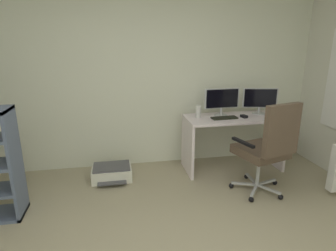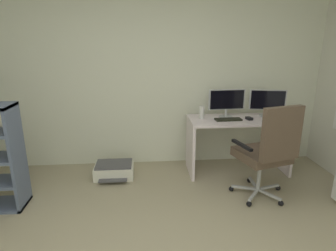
{
  "view_description": "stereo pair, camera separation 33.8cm",
  "coord_description": "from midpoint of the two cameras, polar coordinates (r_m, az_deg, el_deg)",
  "views": [
    {
      "loc": [
        -0.35,
        -1.49,
        1.72
      ],
      "look_at": [
        0.25,
        1.7,
        0.77
      ],
      "focal_mm": 30.4,
      "sensor_mm": 36.0,
      "label": 1
    },
    {
      "loc": [
        -0.02,
        -1.54,
        1.72
      ],
      "look_at": [
        0.25,
        1.7,
        0.77
      ],
      "focal_mm": 30.4,
      "sensor_mm": 36.0,
      "label": 2
    }
  ],
  "objects": [
    {
      "name": "printer",
      "position": [
        3.84,
        -8.25,
        -8.89
      ],
      "size": [
        0.51,
        0.44,
        0.19
      ],
      "color": "silver",
      "rests_on": "ground"
    },
    {
      "name": "monitor_secondary",
      "position": [
        4.11,
        21.58,
        4.55
      ],
      "size": [
        0.47,
        0.18,
        0.36
      ],
      "color": "#B2B5B7",
      "rests_on": "desk"
    },
    {
      "name": "office_chair",
      "position": [
        3.32,
        22.28,
        -4.48
      ],
      "size": [
        0.65,
        0.69,
        1.11
      ],
      "color": "#B7BABC",
      "rests_on": "ground"
    },
    {
      "name": "wall_back",
      "position": [
        3.99,
        -2.17,
        11.27
      ],
      "size": [
        4.99,
        0.1,
        2.73
      ],
      "primitive_type": "cube",
      "color": "silver",
      "rests_on": "ground"
    },
    {
      "name": "desk",
      "position": [
        3.97,
        16.29,
        -1.59
      ],
      "size": [
        1.33,
        0.58,
        0.75
      ],
      "color": "white",
      "rests_on": "ground"
    },
    {
      "name": "desktop_speaker",
      "position": [
        3.78,
        9.34,
        2.61
      ],
      "size": [
        0.07,
        0.07,
        0.17
      ],
      "primitive_type": "cylinder",
      "color": "silver",
      "rests_on": "desk"
    },
    {
      "name": "monitor_main",
      "position": [
        3.89,
        14.15,
        4.8
      ],
      "size": [
        0.49,
        0.18,
        0.38
      ],
      "color": "#B2B5B7",
      "rests_on": "desk"
    },
    {
      "name": "keyboard",
      "position": [
        3.78,
        14.51,
        1.15
      ],
      "size": [
        0.35,
        0.15,
        0.02
      ],
      "primitive_type": "cube",
      "rotation": [
        0.0,
        0.0,
        0.05
      ],
      "color": "black",
      "rests_on": "desk"
    },
    {
      "name": "computer_mouse",
      "position": [
        3.88,
        18.38,
        1.33
      ],
      "size": [
        0.08,
        0.11,
        0.03
      ],
      "primitive_type": "cube",
      "rotation": [
        0.0,
        0.0,
        0.21
      ],
      "color": "black",
      "rests_on": "desk"
    }
  ]
}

